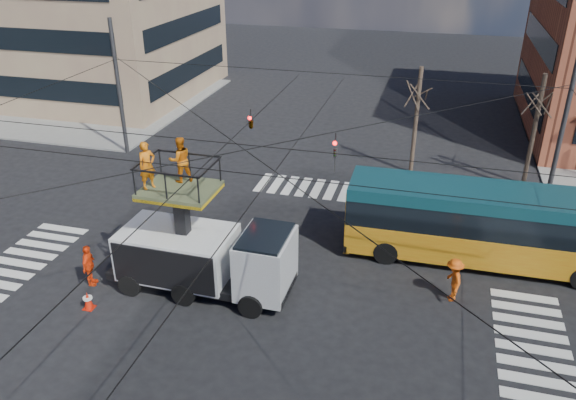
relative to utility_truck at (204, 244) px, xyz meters
The scene contains 11 objects.
ground 2.65m from the utility_truck, ahead, with size 120.00×120.00×0.00m, color black.
sidewalk_nw 28.52m from the utility_truck, 132.55° to the left, with size 18.00×18.00×0.12m, color slate.
crosswalks 2.65m from the utility_truck, ahead, with size 22.40×22.40×0.02m, color silver, non-canonical shape.
overhead_network 2.88m from the utility_truck, 12.10° to the left, with size 24.24×24.24×8.00m.
tree_a 15.29m from the utility_truck, 63.33° to the left, with size 2.00×2.00×6.00m.
tree_b 18.73m from the utility_truck, 46.53° to the left, with size 2.00×2.00×6.00m.
utility_truck is the anchor object (origin of this frame).
city_bus 11.50m from the utility_truck, 24.97° to the left, with size 11.63×2.80×3.20m.
traffic_cone 4.66m from the utility_truck, 147.80° to the right, with size 0.36×0.36×0.70m, color red.
worker_ground 4.69m from the utility_truck, 168.05° to the right, with size 1.00×0.42×1.71m, color #F13C0F.
flagger 9.31m from the utility_truck, 10.70° to the left, with size 1.12×0.64×1.73m, color #FF5C10.
Camera 1 is at (5.95, -16.45, 12.65)m, focal length 35.00 mm.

